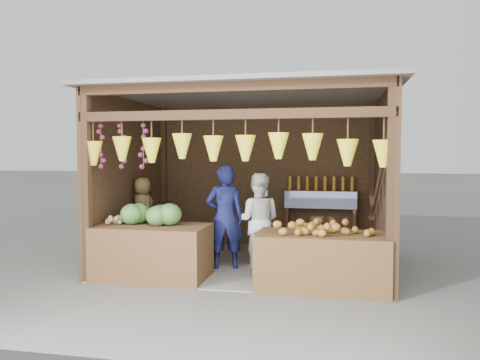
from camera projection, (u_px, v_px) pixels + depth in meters
name	position (u px, v px, depth m)	size (l,w,h in m)	color
ground	(249.00, 264.00, 7.29)	(80.00, 80.00, 0.00)	#514F49
stall_structure	(247.00, 157.00, 7.17)	(4.30, 3.30, 2.66)	slate
back_shelf	(321.00, 202.00, 8.29)	(1.25, 0.32, 1.32)	#382314
counter_left	(153.00, 252.00, 6.43)	(1.52, 0.85, 0.74)	#4B3219
counter_right	(322.00, 261.00, 5.95)	(1.64, 0.85, 0.71)	#4A2E18
stool	(143.00, 250.00, 7.62)	(0.32, 0.32, 0.30)	black
man_standing	(225.00, 217.00, 6.94)	(0.57, 0.37, 1.55)	#121746
woman_standing	(258.00, 220.00, 7.05)	(0.70, 0.54, 1.43)	silver
vendor_seated	(143.00, 209.00, 7.59)	(0.51, 0.33, 1.05)	brown
melon_pile	(150.00, 213.00, 6.48)	(1.00, 0.50, 0.32)	#175115
tanfruit_pile	(113.00, 220.00, 6.52)	(0.34, 0.40, 0.13)	#AE8650
mango_pile	(326.00, 225.00, 5.90)	(1.40, 0.64, 0.22)	#AC3816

